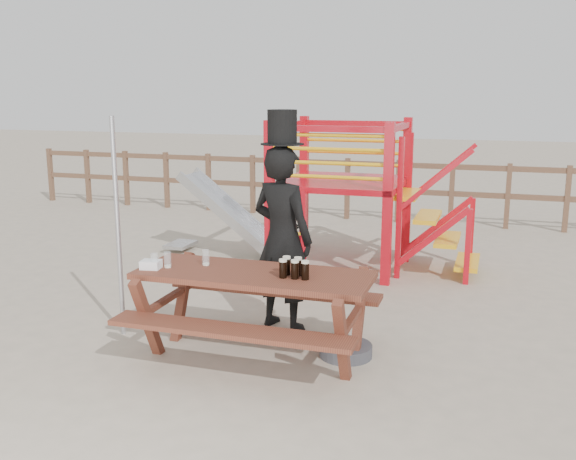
% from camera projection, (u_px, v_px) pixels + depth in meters
% --- Properties ---
extents(ground, '(60.00, 60.00, 0.00)m').
position_uv_depth(ground, '(229.00, 357.00, 6.09)').
color(ground, tan).
rests_on(ground, ground).
extents(back_fence, '(15.09, 0.09, 1.20)m').
position_uv_depth(back_fence, '(373.00, 183.00, 12.43)').
color(back_fence, brown).
rests_on(back_fence, ground).
extents(playground_fort, '(4.71, 1.84, 2.10)m').
position_uv_depth(playground_fort, '(336.00, 191.00, 9.15)').
color(playground_fort, red).
rests_on(playground_fort, ground).
extents(picnic_table, '(2.19, 1.52, 0.84)m').
position_uv_depth(picnic_table, '(254.00, 304.00, 5.96)').
color(picnic_table, brown).
rests_on(picnic_table, ground).
extents(man_with_hat, '(0.82, 0.66, 2.29)m').
position_uv_depth(man_with_hat, '(282.00, 233.00, 6.65)').
color(man_with_hat, black).
rests_on(man_with_hat, ground).
extents(metal_pole, '(0.05, 0.05, 2.24)m').
position_uv_depth(metal_pole, '(118.00, 229.00, 6.44)').
color(metal_pole, '#B2B2B7').
rests_on(metal_pole, ground).
extents(parasol_base, '(0.50, 0.50, 0.21)m').
position_uv_depth(parasol_base, '(346.00, 350.00, 6.10)').
color(parasol_base, '#3C3C41').
rests_on(parasol_base, ground).
extents(paper_bag, '(0.20, 0.16, 0.08)m').
position_uv_depth(paper_bag, '(151.00, 264.00, 6.00)').
color(paper_bag, white).
rests_on(paper_bag, picnic_table).
extents(stout_pints, '(0.28, 0.18, 0.17)m').
position_uv_depth(stout_pints, '(294.00, 268.00, 5.71)').
color(stout_pints, black).
rests_on(stout_pints, picnic_table).
extents(empty_glasses, '(0.46, 0.35, 0.15)m').
position_uv_depth(empty_glasses, '(176.00, 260.00, 6.05)').
color(empty_glasses, silver).
rests_on(empty_glasses, picnic_table).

